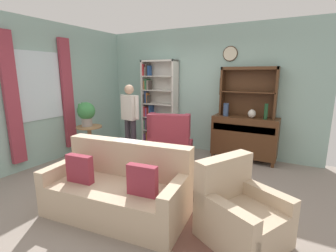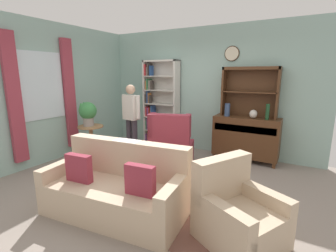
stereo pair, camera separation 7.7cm
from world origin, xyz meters
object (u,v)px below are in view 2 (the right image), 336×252
at_px(sideboard, 246,137).
at_px(vase_round, 253,114).
at_px(bookshelf, 159,106).
at_px(book_stack, 145,164).
at_px(vase_tall, 227,110).
at_px(potted_plant_small, 94,158).
at_px(plant_stand, 91,139).
at_px(person_reading, 131,115).
at_px(coffee_table, 147,168).
at_px(couch_floral, 117,189).
at_px(sideboard_hutch, 250,85).
at_px(wingback_chair, 171,146).
at_px(potted_plant_large, 88,112).
at_px(armchair_floral, 238,216).
at_px(bottle_wine, 267,112).

height_order(sideboard, vase_round, vase_round).
distance_m(bookshelf, vase_round, 2.30).
xyz_separation_m(vase_round, book_stack, (-1.15, -2.09, -0.56)).
height_order(bookshelf, vase_tall, bookshelf).
bearing_deg(potted_plant_small, book_stack, -13.85).
bearing_deg(vase_round, plant_stand, -154.03).
distance_m(person_reading, book_stack, 1.77).
relative_size(sideboard, vase_round, 7.65).
height_order(bookshelf, coffee_table, bookshelf).
distance_m(sideboard, vase_round, 0.52).
height_order(plant_stand, person_reading, person_reading).
distance_m(couch_floral, plant_stand, 2.27).
relative_size(sideboard, coffee_table, 1.63).
height_order(sideboard_hutch, couch_floral, sideboard_hutch).
relative_size(wingback_chair, person_reading, 0.67).
relative_size(vase_tall, couch_floral, 0.14).
relative_size(wingback_chair, potted_plant_small, 4.02).
relative_size(sideboard_hutch, potted_plant_large, 2.21).
distance_m(wingback_chair, potted_plant_small, 1.56).
distance_m(bookshelf, coffee_table, 2.57).
relative_size(plant_stand, potted_plant_large, 1.44).
distance_m(wingback_chair, potted_plant_large, 1.87).
relative_size(sideboard_hutch, book_stack, 6.17).
bearing_deg(vase_tall, coffee_table, -107.06).
xyz_separation_m(armchair_floral, potted_plant_large, (-3.39, 1.06, 0.72)).
bearing_deg(potted_plant_small, vase_round, 32.79).
bearing_deg(potted_plant_small, bookshelf, 78.85).
xyz_separation_m(sideboard, wingback_chair, (-1.21, -0.98, -0.13)).
height_order(bookshelf, wingback_chair, bookshelf).
distance_m(bookshelf, potted_plant_small, 2.09).
relative_size(couch_floral, wingback_chair, 1.79).
bearing_deg(couch_floral, coffee_table, 91.38).
height_order(wingback_chair, person_reading, person_reading).
xyz_separation_m(vase_tall, bottle_wine, (0.78, -0.01, 0.02)).
bearing_deg(plant_stand, armchair_floral, -17.92).
xyz_separation_m(bottle_wine, wingback_chair, (-1.60, -0.89, -0.69)).
height_order(vase_round, coffee_table, vase_round).
relative_size(couch_floral, potted_plant_small, 7.22).
bearing_deg(person_reading, sideboard, 23.03).
xyz_separation_m(sideboard, sideboard_hutch, (0.00, 0.11, 1.05)).
xyz_separation_m(bottle_wine, plant_stand, (-3.24, -1.43, -0.63)).
bearing_deg(person_reading, vase_round, 20.46).
relative_size(bookshelf, vase_round, 12.35).
xyz_separation_m(wingback_chair, potted_plant_small, (-1.32, -0.80, -0.23)).
height_order(armchair_floral, plant_stand, armchair_floral).
xyz_separation_m(sideboard_hutch, potted_plant_large, (-2.88, -1.65, -0.55)).
bearing_deg(sideboard, vase_tall, -168.37).
xyz_separation_m(vase_round, plant_stand, (-2.98, -1.45, -0.56)).
distance_m(sideboard_hutch, vase_tall, 0.67).
bearing_deg(vase_round, couch_floral, -112.28).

